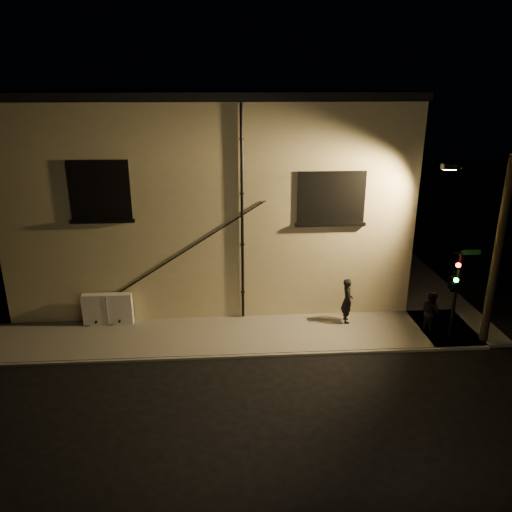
{
  "coord_description": "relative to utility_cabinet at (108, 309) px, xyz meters",
  "views": [
    {
      "loc": [
        -2.56,
        -15.37,
        9.19
      ],
      "look_at": [
        -1.36,
        1.8,
        3.12
      ],
      "focal_mm": 35.0,
      "sensor_mm": 36.0,
      "label": 1
    }
  ],
  "objects": [
    {
      "name": "streetlamp_pole",
      "position": [
        14.0,
        -2.21,
        2.96
      ],
      "size": [
        2.02,
        1.38,
        6.95
      ],
      "color": "black",
      "rests_on": "ground"
    },
    {
      "name": "pedestrian_a",
      "position": [
        9.38,
        -0.48,
        0.28
      ],
      "size": [
        0.44,
        0.66,
        1.81
      ],
      "primitive_type": "imported",
      "rotation": [
        0.0,
        0.0,
        1.57
      ],
      "color": "black",
      "rests_on": "sidewalk"
    },
    {
      "name": "sidewalk",
      "position": [
        8.33,
        1.69,
        -0.69
      ],
      "size": [
        21.0,
        16.0,
        0.12
      ],
      "color": "slate",
      "rests_on": "ground"
    },
    {
      "name": "traffic_signal",
      "position": [
        12.67,
        -2.26,
        1.71
      ],
      "size": [
        1.27,
        2.05,
        3.48
      ],
      "color": "black",
      "rests_on": "sidewalk"
    },
    {
      "name": "building",
      "position": [
        4.11,
        6.29,
        3.66
      ],
      "size": [
        16.2,
        12.23,
        8.8
      ],
      "color": "beige",
      "rests_on": "ground"
    },
    {
      "name": "ground",
      "position": [
        7.11,
        -2.7,
        -0.75
      ],
      "size": [
        90.0,
        90.0,
        0.0
      ],
      "primitive_type": "plane",
      "color": "black"
    },
    {
      "name": "utility_cabinet",
      "position": [
        0.0,
        0.0,
        0.0
      ],
      "size": [
        1.91,
        0.32,
        1.26
      ],
      "primitive_type": "cube",
      "color": "white",
      "rests_on": "sidewalk"
    },
    {
      "name": "pedestrian_b",
      "position": [
        12.34,
        -1.5,
        0.19
      ],
      "size": [
        0.86,
        0.96,
        1.63
      ],
      "primitive_type": "imported",
      "rotation": [
        0.0,
        0.0,
        1.93
      ],
      "color": "black",
      "rests_on": "sidewalk"
    }
  ]
}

